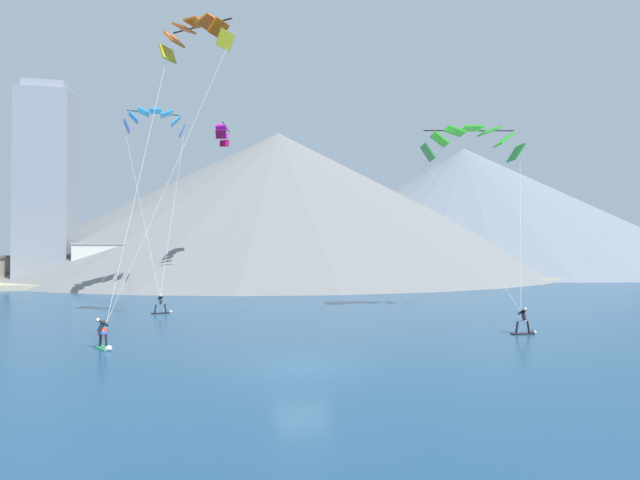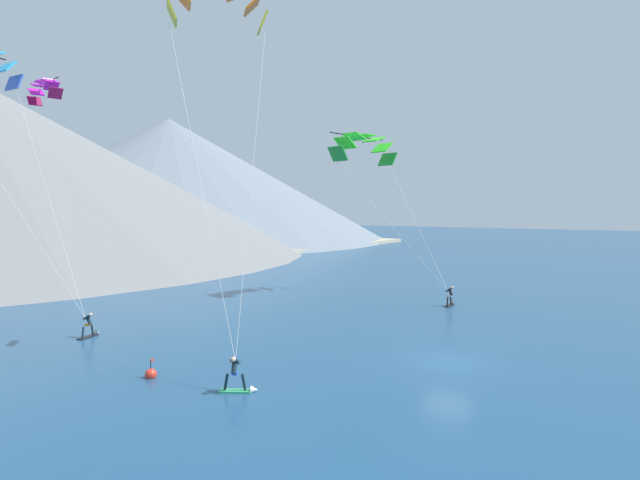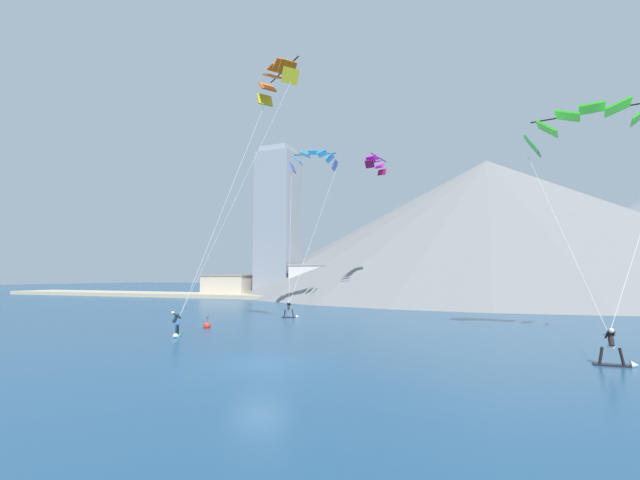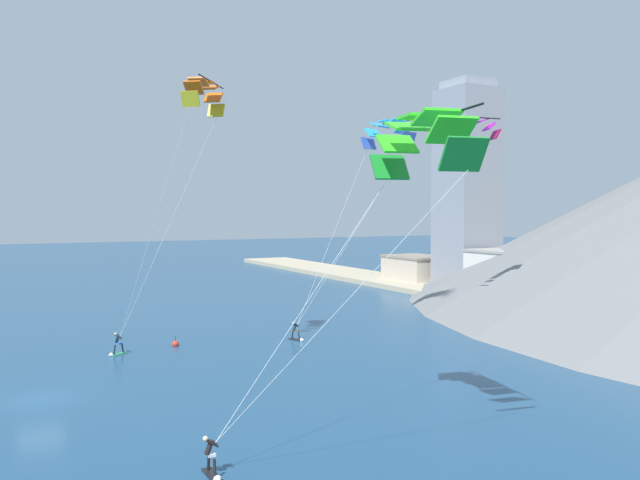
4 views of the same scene
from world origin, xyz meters
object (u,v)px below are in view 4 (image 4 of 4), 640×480
parafoil_kite_near_lead (203,94)px  kitesurfer_mid_center (212,464)px  parafoil_kite_mid_center (422,138)px  parafoil_kite_distant_high_outer (473,125)px  race_marker_buoy (175,344)px  kitesurfer_near_trail (297,335)px  kitesurfer_near_lead (116,348)px  parafoil_kite_near_trail (387,131)px

parafoil_kite_near_lead → kitesurfer_mid_center: bearing=-16.6°
parafoil_kite_near_lead → parafoil_kite_mid_center: bearing=8.6°
parafoil_kite_mid_center → parafoil_kite_distant_high_outer: size_ratio=2.63×
race_marker_buoy → parafoil_kite_near_lead: bearing=8.7°
kitesurfer_mid_center → kitesurfer_near_trail: bearing=147.1°
kitesurfer_near_lead → kitesurfer_mid_center: (24.73, -0.36, 0.02)m
parafoil_kite_mid_center → race_marker_buoy: (-27.34, -4.16, -14.10)m
kitesurfer_mid_center → parafoil_kite_near_lead: 28.48m
kitesurfer_near_lead → parafoil_kite_mid_center: bearing=18.9°
kitesurfer_near_trail → parafoil_kite_near_trail: bearing=100.6°
parafoil_kite_mid_center → kitesurfer_near_trail: bearing=167.2°
parafoil_kite_near_trail → parafoil_kite_distant_high_outer: (6.84, 4.49, 0.04)m
kitesurfer_mid_center → parafoil_kite_distant_high_outer: parafoil_kite_distant_high_outer is taller
kitesurfer_near_trail → parafoil_kite_distant_high_outer: size_ratio=0.34×
kitesurfer_mid_center → parafoil_kite_near_lead: size_ratio=0.09×
parafoil_kite_distant_high_outer → race_marker_buoy: bearing=-106.9°
kitesurfer_near_lead → race_marker_buoy: (-1.08, 4.85, -0.37)m
kitesurfer_near_trail → race_marker_buoy: 10.13m
parafoil_kite_mid_center → parafoil_kite_distant_high_outer: parafoil_kite_distant_high_outer is taller
kitesurfer_near_trail → kitesurfer_mid_center: 27.62m
kitesurfer_near_lead → race_marker_buoy: kitesurfer_near_lead is taller
parafoil_kite_near_lead → kitesurfer_near_trail: bearing=107.7°
kitesurfer_near_lead → parafoil_kite_near_trail: parafoil_kite_near_trail is taller
parafoil_kite_mid_center → race_marker_buoy: size_ratio=13.65×
kitesurfer_mid_center → race_marker_buoy: kitesurfer_mid_center is taller
kitesurfer_mid_center → parafoil_kite_mid_center: bearing=80.7°
kitesurfer_mid_center → parafoil_kite_near_trail: (-25.14, 25.42, 18.01)m
kitesurfer_mid_center → parafoil_kite_mid_center: (1.54, 9.37, 13.71)m
parafoil_kite_near_lead → parafoil_kite_distant_high_outer: bearing=85.1°
parafoil_kite_distant_high_outer → parafoil_kite_mid_center: bearing=-46.0°
parafoil_kite_near_lead → parafoil_kite_distant_high_outer: parafoil_kite_near_lead is taller
parafoil_kite_distant_high_outer → parafoil_kite_near_trail: bearing=-146.7°
kitesurfer_near_lead → kitesurfer_near_trail: 14.71m
kitesurfer_near_lead → parafoil_kite_near_lead: (4.39, 5.69, 19.01)m
parafoil_kite_mid_center → parafoil_kite_distant_high_outer: 28.89m
kitesurfer_mid_center → parafoil_kite_near_lead: bearing=163.4°
parafoil_kite_near_trail → race_marker_buoy: bearing=-91.9°
kitesurfer_near_lead → parafoil_kite_near_lead: bearing=52.4°
kitesurfer_near_lead → kitesurfer_near_trail: (1.53, 14.63, -0.06)m
kitesurfer_near_trail → parafoil_kite_mid_center: size_ratio=0.13×
kitesurfer_mid_center → race_marker_buoy: (-25.80, 5.21, -0.39)m
kitesurfer_near_lead → parafoil_kite_near_lead: parafoil_kite_near_lead is taller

